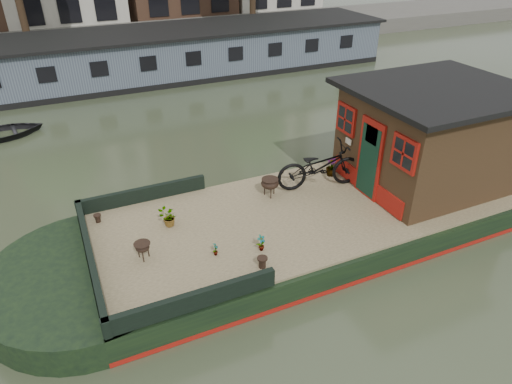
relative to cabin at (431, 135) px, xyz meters
name	(u,v)px	position (x,y,z in m)	size (l,w,h in m)	color
ground	(347,221)	(-2.19, 0.00, -1.88)	(120.00, 120.00, 0.00)	#2A311F
houseboat_hull	(300,224)	(-3.52, 0.00, -1.60)	(14.01, 4.02, 0.60)	black
houseboat_deck	(350,199)	(-2.19, 0.00, -1.25)	(11.80, 3.80, 0.05)	#95875C
bow_bulwark	(136,246)	(-7.25, 0.00, -1.05)	(3.00, 4.00, 0.35)	black
cabin	(431,135)	(0.00, 0.00, 0.00)	(4.00, 3.50, 2.42)	black
bicycle	(320,166)	(-2.58, 0.81, -0.67)	(0.74, 2.13, 1.12)	black
potted_plant_a	(261,243)	(-4.97, -0.94, -1.05)	(0.19, 0.13, 0.36)	#A1532E
potted_plant_c	(168,218)	(-6.41, 0.65, -1.02)	(0.38, 0.33, 0.42)	#A2512F
potted_plant_d	(331,167)	(-1.99, 1.17, -0.98)	(0.27, 0.27, 0.49)	maroon
potted_plant_e	(216,249)	(-5.85, -0.71, -1.09)	(0.15, 0.10, 0.28)	#9A582D
brazier_front	(143,251)	(-7.16, -0.22, -1.04)	(0.34, 0.34, 0.37)	black
brazier_rear	(270,187)	(-3.88, 0.90, -1.00)	(0.42, 0.42, 0.46)	black
bollard_port	(98,218)	(-7.79, 1.45, -1.14)	(0.16, 0.16, 0.19)	black
bollard_stbd	(262,262)	(-5.17, -1.42, -1.11)	(0.20, 0.20, 0.23)	black
far_houseboat	(181,53)	(-2.19, 14.00, -0.91)	(20.40, 4.40, 2.11)	#505E6A
quay	(150,38)	(-2.19, 20.50, -1.43)	(60.00, 6.00, 0.90)	#47443F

